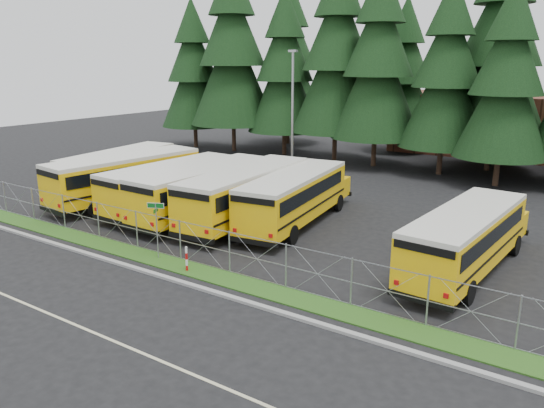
# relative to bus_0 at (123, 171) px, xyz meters

# --- Properties ---
(ground) EXTENTS (120.00, 120.00, 0.00)m
(ground) POSITION_rel_bus_0_xyz_m (14.24, -7.09, -1.51)
(ground) COLOR black
(ground) RESTS_ON ground
(curb) EXTENTS (50.00, 0.25, 0.12)m
(curb) POSITION_rel_bus_0_xyz_m (14.24, -10.19, -1.45)
(curb) COLOR gray
(curb) RESTS_ON ground
(grass_verge) EXTENTS (50.00, 1.40, 0.06)m
(grass_verge) POSITION_rel_bus_0_xyz_m (14.24, -8.79, -1.48)
(grass_verge) COLOR #1A4A15
(grass_verge) RESTS_ON ground
(road_lane_line) EXTENTS (50.00, 0.12, 0.01)m
(road_lane_line) POSITION_rel_bus_0_xyz_m (14.24, -15.09, -1.51)
(road_lane_line) COLOR beige
(road_lane_line) RESTS_ON ground
(chainlink_fence) EXTENTS (44.00, 0.10, 2.00)m
(chainlink_fence) POSITION_rel_bus_0_xyz_m (14.24, -8.09, -0.51)
(chainlink_fence) COLOR #9799A0
(chainlink_fence) RESTS_ON ground
(brick_building) EXTENTS (22.00, 10.00, 6.00)m
(brick_building) POSITION_rel_bus_0_xyz_m (20.24, 32.91, 1.49)
(brick_building) COLOR brown
(brick_building) RESTS_ON ground
(bus_0) EXTENTS (4.10, 11.78, 3.02)m
(bus_0) POSITION_rel_bus_0_xyz_m (0.00, 0.00, 0.00)
(bus_0) COLOR #FFC108
(bus_0) RESTS_ON ground
(bus_1) EXTENTS (4.50, 12.68, 3.25)m
(bus_1) POSITION_rel_bus_0_xyz_m (3.01, -1.92, 0.11)
(bus_1) COLOR #FFC108
(bus_1) RESTS_ON ground
(bus_2) EXTENTS (3.29, 11.71, 3.04)m
(bus_2) POSITION_rel_bus_0_xyz_m (6.75, -1.56, 0.01)
(bus_2) COLOR #FFC108
(bus_2) RESTS_ON ground
(bus_3) EXTENTS (3.12, 12.17, 3.18)m
(bus_3) POSITION_rel_bus_0_xyz_m (9.54, -1.63, 0.08)
(bus_3) COLOR #FFC108
(bus_3) RESTS_ON ground
(bus_4) EXTENTS (3.70, 12.48, 3.23)m
(bus_4) POSITION_rel_bus_0_xyz_m (12.26, -1.06, 0.10)
(bus_4) COLOR #FFC108
(bus_4) RESTS_ON ground
(bus_5) EXTENTS (4.27, 12.06, 3.09)m
(bus_5) POSITION_rel_bus_0_xyz_m (14.89, -0.02, 0.03)
(bus_5) COLOR #FFC108
(bus_5) RESTS_ON ground
(bus_east) EXTENTS (3.51, 11.55, 2.98)m
(bus_east) POSITION_rel_bus_0_xyz_m (25.08, -2.04, -0.02)
(bus_east) COLOR #FFC108
(bus_east) RESTS_ON ground
(street_sign) EXTENTS (0.77, 0.51, 2.81)m
(street_sign) POSITION_rel_bus_0_xyz_m (12.23, -8.59, 0.52)
(street_sign) COLOR #9799A0
(street_sign) RESTS_ON ground
(striped_bollard) EXTENTS (0.11, 0.11, 1.20)m
(striped_bollard) POSITION_rel_bus_0_xyz_m (14.50, -9.04, -0.91)
(striped_bollard) COLOR #B20C0C
(striped_bollard) RESTS_ON ground
(light_standard) EXTENTS (0.70, 0.35, 10.14)m
(light_standard) POSITION_rel_bus_0_xyz_m (7.91, 10.78, 3.99)
(light_standard) COLOR #9799A0
(light_standard) RESTS_ON ground
(conifer_0) EXTENTS (7.16, 7.16, 15.85)m
(conifer_0) POSITION_rel_bus_0_xyz_m (-9.62, 18.73, 6.41)
(conifer_0) COLOR black
(conifer_0) RESTS_ON ground
(conifer_1) EXTENTS (8.82, 8.82, 19.51)m
(conifer_1) POSITION_rel_bus_0_xyz_m (-4.35, 18.89, 8.24)
(conifer_1) COLOR black
(conifer_1) RESTS_ON ground
(conifer_2) EXTENTS (7.37, 7.37, 16.31)m
(conifer_2) POSITION_rel_bus_0_xyz_m (1.30, 19.99, 6.64)
(conifer_2) COLOR black
(conifer_2) RESTS_ON ground
(conifer_3) EXTENTS (8.47, 8.47, 18.73)m
(conifer_3) POSITION_rel_bus_0_xyz_m (7.00, 20.12, 7.85)
(conifer_3) COLOR black
(conifer_3) RESTS_ON ground
(conifer_4) EXTENTS (7.99, 7.99, 17.66)m
(conifer_4) POSITION_rel_bus_0_xyz_m (11.45, 19.23, 7.32)
(conifer_4) COLOR black
(conifer_4) RESTS_ON ground
(conifer_5) EXTENTS (7.23, 7.23, 15.99)m
(conifer_5) POSITION_rel_bus_0_xyz_m (17.54, 18.94, 6.48)
(conifer_5) COLOR black
(conifer_5) RESTS_ON ground
(conifer_6) EXTENTS (6.88, 6.88, 15.21)m
(conifer_6) POSITION_rel_bus_0_xyz_m (22.46, 17.05, 6.09)
(conifer_6) COLOR black
(conifer_6) RESTS_ON ground
(conifer_10) EXTENTS (8.30, 8.30, 18.36)m
(conifer_10) POSITION_rel_bus_0_xyz_m (-2.38, 26.55, 7.67)
(conifer_10) COLOR black
(conifer_10) RESTS_ON ground
(conifer_11) EXTENTS (7.09, 7.09, 15.68)m
(conifer_11) POSITION_rel_bus_0_xyz_m (10.51, 28.27, 6.33)
(conifer_11) COLOR black
(conifer_11) RESTS_ON ground
(conifer_12) EXTENTS (8.87, 8.87, 19.63)m
(conifer_12) POSITION_rel_bus_0_xyz_m (20.54, 22.95, 8.30)
(conifer_12) COLOR black
(conifer_12) RESTS_ON ground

